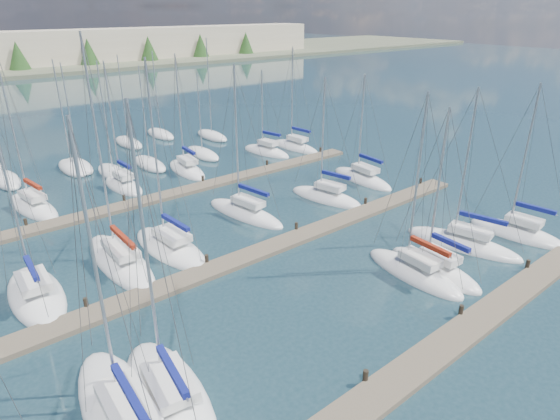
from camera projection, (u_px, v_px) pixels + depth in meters
ground at (69, 133)px, 64.49m from camera, size 400.00×400.00×0.00m
dock_near at (432, 355)px, 23.30m from camera, size 44.00×1.93×1.10m
dock_mid at (262, 251)px, 33.23m from camera, size 44.00×1.93×1.10m
dock_far at (170, 194)px, 43.16m from camera, size 44.00×1.93×1.10m
sailboat_q at (266, 152)px, 55.82m from camera, size 3.50×7.15×10.27m
sailboat_f at (463, 244)px, 34.17m from camera, size 4.20×8.69×12.09m
sailboat_b at (127, 419)px, 19.66m from camera, size 3.71×10.22×13.61m
sailboat_d at (414, 272)px, 30.48m from camera, size 2.84×7.64×12.45m
sailboat_j at (170, 247)px, 33.64m from camera, size 3.47×8.53×13.98m
sailboat_i at (120, 261)px, 31.82m from camera, size 2.91×9.74×15.59m
sailboat_m at (362, 179)px, 47.08m from camera, size 3.12×8.00×11.09m
sailboat_p at (187, 170)px, 49.61m from camera, size 3.17×7.57×12.66m
sailboat_g at (517, 233)px, 35.78m from camera, size 3.25×7.33×12.10m
sailboat_o at (124, 185)px, 45.23m from camera, size 2.62×6.60×12.49m
sailboat_k at (245, 213)px, 39.22m from camera, size 3.52×8.69×12.91m
sailboat_l at (326, 197)px, 42.48m from camera, size 3.87×7.76×11.47m
sailboat_c at (169, 397)px, 20.78m from camera, size 4.25×8.75×13.94m
sailboat_n at (33, 206)px, 40.46m from camera, size 3.60×8.44×14.71m
sailboat_h at (36, 295)px, 28.10m from camera, size 3.34×7.92×13.13m
sailboat_r at (295, 147)px, 57.59m from camera, size 2.72×7.73×12.62m
sailboat_e at (434, 269)px, 30.88m from camera, size 2.78×7.20×11.51m
distant_boats at (74, 166)px, 50.34m from camera, size 36.93×20.75×13.30m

